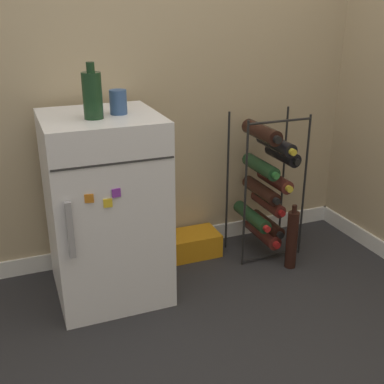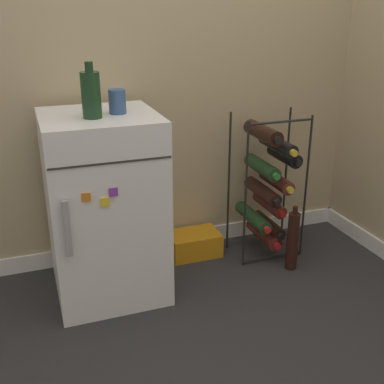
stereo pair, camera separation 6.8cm
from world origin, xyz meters
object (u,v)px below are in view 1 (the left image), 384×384
object	(u,v)px
wine_rack	(266,185)
fridge_top_bottle	(92,95)
soda_box	(193,243)
loose_bottle_floor	(292,239)
fridge_top_cup	(118,102)
mini_fridge	(106,208)

from	to	relation	value
wine_rack	fridge_top_bottle	size ratio (longest dim) A/B	3.46
soda_box	fridge_top_bottle	distance (m)	1.07
wine_rack	loose_bottle_floor	xyz separation A→B (m)	(0.04, -0.21, -0.24)
soda_box	fridge_top_cup	xyz separation A→B (m)	(-0.42, -0.20, 0.85)
wine_rack	soda_box	distance (m)	0.52
mini_fridge	soda_box	world-z (taller)	mini_fridge
wine_rack	fridge_top_cup	bearing A→B (deg)	-173.46
wine_rack	loose_bottle_floor	world-z (taller)	wine_rack
mini_fridge	fridge_top_bottle	bearing A→B (deg)	-118.07
fridge_top_cup	mini_fridge	bearing A→B (deg)	169.97
mini_fridge	fridge_top_bottle	size ratio (longest dim) A/B	3.80
fridge_top_bottle	fridge_top_cup	bearing A→B (deg)	22.47
mini_fridge	loose_bottle_floor	world-z (taller)	mini_fridge
wine_rack	loose_bottle_floor	bearing A→B (deg)	-78.17
soda_box	loose_bottle_floor	xyz separation A→B (m)	(0.43, -0.32, 0.10)
mini_fridge	fridge_top_bottle	xyz separation A→B (m)	(-0.03, -0.06, 0.53)
wine_rack	soda_box	size ratio (longest dim) A/B	2.83
wine_rack	mini_fridge	bearing A→B (deg)	-174.99
fridge_top_bottle	soda_box	bearing A→B (deg)	24.42
mini_fridge	fridge_top_bottle	world-z (taller)	fridge_top_bottle
fridge_top_cup	fridge_top_bottle	distance (m)	0.13
wine_rack	fridge_top_cup	xyz separation A→B (m)	(-0.80, -0.09, 0.52)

